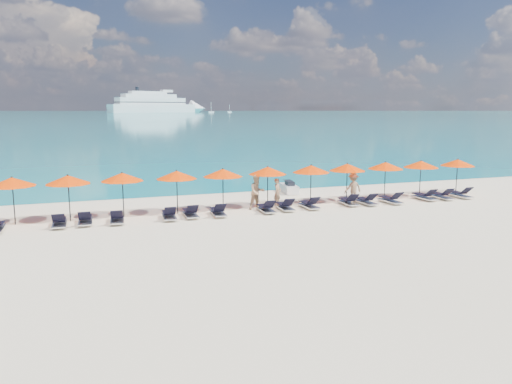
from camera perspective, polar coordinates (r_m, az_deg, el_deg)
name	(u,v)px	position (r m, az deg, el deg)	size (l,w,h in m)	color
ground	(278,229)	(22.63, 2.52, -4.19)	(1400.00, 1400.00, 0.00)	beige
sea	(86,112)	(680.46, -18.86, 8.60)	(1600.00, 1300.00, 0.01)	#1FA9B2
cruise_ship	(161,105)	(644.38, -10.79, 9.77)	(131.58, 63.54, 36.77)	silver
sailboat_near	(211,112)	(589.63, -5.14, 9.12)	(6.39, 2.13, 11.71)	silver
sailboat_far	(229,112)	(645.97, -3.05, 9.16)	(5.27, 1.76, 9.66)	silver
jetski	(289,188)	(32.14, 3.80, 0.48)	(1.10, 2.23, 0.76)	silver
beachgoer_a	(278,192)	(27.60, 2.47, -0.04)	(0.57, 0.37, 1.55)	tan
beachgoer_b	(257,192)	(26.72, 0.13, -0.01)	(0.91, 0.52, 1.87)	tan
beachgoer_c	(353,188)	(29.25, 11.02, 0.49)	(1.11, 0.51, 1.71)	tan
umbrella_1	(12,182)	(25.61, -26.11, 1.05)	(2.10, 2.10, 2.28)	black
umbrella_2	(68,180)	(25.34, -20.70, 1.33)	(2.10, 2.10, 2.28)	black
umbrella_3	(122,177)	(25.52, -15.04, 1.67)	(2.10, 2.10, 2.28)	black
umbrella_4	(177,175)	(25.72, -9.06, 1.94)	(2.10, 2.10, 2.28)	black
umbrella_5	(223,173)	(26.29, -3.81, 2.20)	(2.10, 2.10, 2.28)	black
umbrella_6	(268,171)	(27.18, 1.35, 2.46)	(2.10, 2.10, 2.28)	black
umbrella_7	(311,169)	(28.10, 6.31, 2.64)	(2.10, 2.10, 2.28)	black
umbrella_8	(347,167)	(29.17, 10.39, 2.79)	(2.10, 2.10, 2.28)	black
umbrella_9	(386,166)	(30.53, 14.59, 2.94)	(2.10, 2.10, 2.28)	black
umbrella_10	(421,164)	(31.91, 18.34, 3.04)	(2.10, 2.10, 2.28)	black
umbrella_11	(458,163)	(33.64, 22.06, 3.13)	(2.10, 2.10, 2.28)	black
lounger_3	(59,222)	(24.56, -21.56, -3.20)	(0.63, 1.71, 0.66)	silver
lounger_4	(85,220)	(24.66, -18.94, -3.00)	(0.70, 1.73, 0.66)	silver
lounger_5	(117,218)	(24.51, -15.60, -2.90)	(0.75, 1.74, 0.66)	silver
lounger_6	(169,215)	(24.76, -9.89, -2.56)	(0.74, 1.74, 0.66)	silver
lounger_7	(190,213)	(25.06, -7.50, -2.36)	(0.67, 1.72, 0.66)	silver
lounger_8	(218,211)	(25.25, -4.35, -2.21)	(0.74, 1.74, 0.66)	silver
lounger_9	(266,208)	(26.00, 1.16, -1.84)	(0.68, 1.72, 0.66)	silver
lounger_10	(285,206)	(26.57, 3.34, -1.61)	(0.72, 1.74, 0.66)	silver
lounger_11	(309,204)	(27.13, 6.10, -1.41)	(0.64, 1.71, 0.66)	silver
lounger_12	(348,201)	(28.38, 10.50, -1.03)	(0.73, 1.74, 0.66)	silver
lounger_13	(366,201)	(28.75, 12.48, -0.96)	(0.63, 1.70, 0.66)	silver
lounger_14	(391,199)	(29.47, 15.16, -0.82)	(0.69, 1.72, 0.66)	silver
lounger_15	(424,196)	(31.12, 18.70, -0.45)	(0.70, 1.73, 0.66)	silver
lounger_16	(442,195)	(31.74, 20.44, -0.37)	(0.64, 1.71, 0.66)	silver
lounger_17	(460,194)	(32.69, 22.30, -0.21)	(0.62, 1.70, 0.66)	silver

